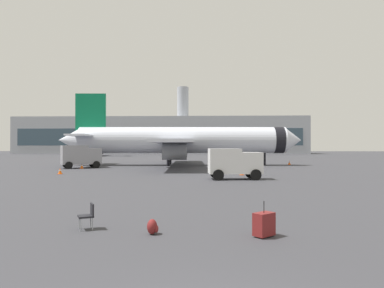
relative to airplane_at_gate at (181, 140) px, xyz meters
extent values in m
cylinder|color=silver|center=(0.23, 0.01, 0.04)|extent=(30.15, 5.27, 3.80)
cone|color=silver|center=(16.41, 0.81, 0.04)|extent=(2.57, 3.72, 3.61)
cone|color=silver|center=(-16.35, -0.80, 0.04)|extent=(3.36, 3.57, 3.42)
cylinder|color=black|center=(14.22, 0.70, 0.04)|extent=(1.59, 3.94, 3.88)
cube|color=silver|center=(-1.16, 7.95, -0.26)|extent=(5.58, 16.22, 0.36)
cube|color=silver|center=(-0.37, -8.03, -0.26)|extent=(5.58, 16.22, 0.36)
cylinder|color=gray|center=(-1.04, 5.46, -1.56)|extent=(3.30, 2.35, 2.20)
cylinder|color=gray|center=(-0.50, -5.53, -1.56)|extent=(3.30, 2.35, 2.20)
cube|color=#0C7247|center=(-13.25, -0.65, 3.64)|extent=(4.41, 0.58, 6.40)
cube|color=silver|center=(-13.91, 2.52, 0.64)|extent=(2.89, 6.12, 0.24)
cube|color=silver|center=(-13.59, -3.87, 0.64)|extent=(2.89, 6.12, 0.24)
cylinder|color=black|center=(12.22, 0.60, -2.76)|extent=(0.36, 0.36, 1.80)
cylinder|color=black|center=(-1.88, 2.31, -2.76)|extent=(0.44, 0.44, 1.80)
cylinder|color=black|center=(-1.65, -2.48, -2.76)|extent=(0.44, 0.44, 1.80)
cylinder|color=silver|center=(-27.67, 48.17, -1.59)|extent=(16.87, 3.71, 2.12)
cone|color=silver|center=(-36.67, 47.30, -1.59)|extent=(1.53, 2.13, 2.01)
cone|color=silver|center=(-18.44, 49.05, -1.59)|extent=(1.96, 2.07, 1.91)
cylinder|color=black|center=(-35.44, 47.42, -1.59)|extent=(0.98, 2.23, 2.16)
cube|color=silver|center=(-26.68, 43.77, -1.76)|extent=(3.52, 9.15, 0.20)
cube|color=silver|center=(-27.54, 52.66, -1.76)|extent=(3.52, 9.15, 0.20)
cylinder|color=gray|center=(-26.82, 45.16, -2.48)|extent=(1.90, 1.39, 1.23)
cylinder|color=gray|center=(-27.40, 51.27, -2.48)|extent=(1.90, 1.39, 1.23)
cube|color=#0C7247|center=(-20.17, 48.89, 0.42)|extent=(2.46, 0.43, 3.57)
cube|color=silver|center=(-19.72, 47.13, -1.26)|extent=(1.76, 3.47, 0.13)
cube|color=silver|center=(-20.06, 50.69, -1.26)|extent=(1.76, 3.47, 0.13)
cylinder|color=black|center=(-34.33, 47.53, -3.15)|extent=(0.20, 0.20, 1.00)
cylinder|color=black|center=(-26.43, 46.94, -3.15)|extent=(0.25, 0.25, 1.00)
cylinder|color=black|center=(-26.68, 49.61, -3.15)|extent=(0.25, 0.25, 1.00)
cube|color=gray|center=(-10.95, -6.45, -2.14)|extent=(2.55, 2.74, 2.04)
cube|color=#1E232D|center=(-10.33, -6.09, -1.66)|extent=(1.05, 1.76, 0.84)
cube|color=gray|center=(-13.04, -7.64, -1.96)|extent=(3.80, 3.46, 2.40)
cylinder|color=black|center=(-11.42, -5.39, -3.21)|extent=(0.89, 0.64, 0.90)
cylinder|color=black|center=(-10.28, -7.39, -3.21)|extent=(0.89, 0.64, 0.90)
cylinder|color=black|center=(-14.34, -7.05, -3.21)|extent=(0.89, 0.64, 0.90)
cylinder|color=black|center=(-13.20, -9.05, -3.21)|extent=(0.89, 0.64, 0.90)
cube|color=white|center=(7.45, -21.97, -2.27)|extent=(1.95, 2.16, 1.78)
cube|color=#1E232D|center=(8.19, -21.90, -1.85)|extent=(0.26, 1.80, 0.74)
cube|color=white|center=(5.26, -22.19, -2.11)|extent=(2.82, 2.25, 2.10)
cylinder|color=black|center=(7.57, -20.90, -3.21)|extent=(0.92, 0.31, 0.90)
cylinder|color=black|center=(7.77, -22.99, -3.21)|extent=(0.92, 0.31, 0.90)
cylinder|color=black|center=(4.50, -21.20, -3.21)|extent=(0.92, 0.31, 0.90)
cylinder|color=black|center=(4.71, -23.29, -3.21)|extent=(0.92, 0.31, 0.90)
cube|color=#F2590C|center=(-10.95, -17.12, -3.64)|extent=(0.44, 0.44, 0.04)
cone|color=#F2590C|center=(-10.95, -17.12, -3.32)|extent=(0.36, 0.36, 0.60)
cylinder|color=white|center=(-10.95, -17.12, -3.29)|extent=(0.23, 0.23, 0.10)
cube|color=#F2590C|center=(16.19, 2.20, -3.64)|extent=(0.44, 0.44, 0.04)
cone|color=#F2590C|center=(16.19, 2.20, -3.32)|extent=(0.36, 0.36, 0.59)
cylinder|color=white|center=(16.19, 2.20, -3.29)|extent=(0.23, 0.23, 0.10)
cube|color=#F2590C|center=(7.16, -17.61, -3.64)|extent=(0.44, 0.44, 0.04)
cone|color=#F2590C|center=(7.16, -17.61, -3.33)|extent=(0.36, 0.36, 0.58)
cylinder|color=white|center=(7.16, -17.61, -3.30)|extent=(0.23, 0.23, 0.10)
cube|color=#F2590C|center=(-11.91, -8.13, -3.64)|extent=(0.44, 0.44, 0.04)
cone|color=#F2590C|center=(-11.91, -8.13, -3.30)|extent=(0.36, 0.36, 0.63)
cylinder|color=white|center=(-11.91, -8.13, -3.27)|extent=(0.23, 0.23, 0.10)
cube|color=maroon|center=(5.54, -41.40, -3.27)|extent=(0.74, 0.72, 0.70)
cylinder|color=black|center=(5.54, -41.40, -2.74)|extent=(0.02, 0.02, 0.36)
cylinder|color=black|center=(5.71, -41.25, -3.62)|extent=(0.08, 0.08, 0.08)
cylinder|color=black|center=(5.37, -41.55, -3.62)|extent=(0.08, 0.08, 0.08)
ellipsoid|color=maroon|center=(2.05, -41.24, -3.42)|extent=(0.32, 0.40, 0.48)
ellipsoid|color=maroon|center=(2.19, -41.24, -3.49)|extent=(0.12, 0.28, 0.24)
cube|color=black|center=(-0.28, -40.67, -3.22)|extent=(0.65, 0.65, 0.06)
cube|color=black|center=(-0.09, -40.58, -3.00)|extent=(0.26, 0.45, 0.40)
cylinder|color=#999EA5|center=(-0.36, -40.93, -3.44)|extent=(0.04, 0.04, 0.44)
cylinder|color=#999EA5|center=(-0.54, -40.59, -3.44)|extent=(0.04, 0.04, 0.44)
cylinder|color=#999EA5|center=(-0.02, -40.76, -3.44)|extent=(0.04, 0.04, 0.44)
cylinder|color=#999EA5|center=(-0.20, -40.42, -3.44)|extent=(0.04, 0.04, 0.44)
cube|color=#9EA3AD|center=(-14.02, 86.57, 3.23)|extent=(109.29, 19.58, 13.76)
cube|color=#334756|center=(-14.02, 76.73, 2.54)|extent=(103.82, 0.10, 6.19)
cylinder|color=#9EA3AD|center=(-5.62, 86.57, 16.11)|extent=(4.40, 4.40, 12.00)
camera|label=1|loc=(3.79, -52.57, -0.87)|focal=33.67mm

